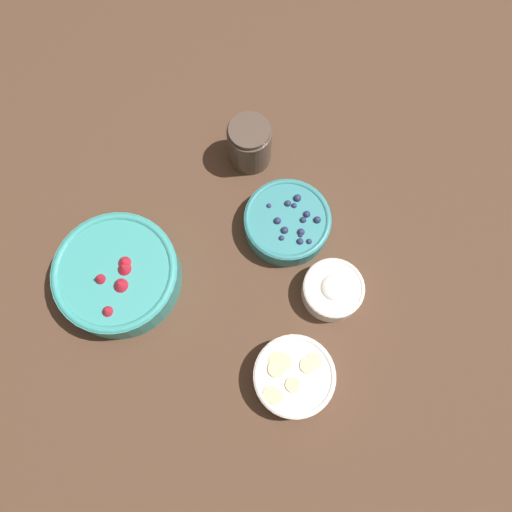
# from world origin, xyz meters

# --- Properties ---
(ground_plane) EXTENTS (4.00, 4.00, 0.00)m
(ground_plane) POSITION_xyz_m (0.00, 0.00, 0.00)
(ground_plane) COLOR #4C3323
(bowl_strawberries) EXTENTS (0.24, 0.24, 0.09)m
(bowl_strawberries) POSITION_xyz_m (-0.14, -0.19, 0.04)
(bowl_strawberries) COLOR teal
(bowl_strawberries) RESTS_ON ground_plane
(bowl_blueberries) EXTENTS (0.18, 0.18, 0.06)m
(bowl_blueberries) POSITION_xyz_m (-0.09, 0.16, 0.03)
(bowl_blueberries) COLOR teal
(bowl_blueberries) RESTS_ON ground_plane
(bowl_bananas) EXTENTS (0.15, 0.15, 0.05)m
(bowl_bananas) POSITION_xyz_m (0.19, 0.03, 0.03)
(bowl_bananas) COLOR silver
(bowl_bananas) RESTS_ON ground_plane
(bowl_cream) EXTENTS (0.12, 0.12, 0.06)m
(bowl_cream) POSITION_xyz_m (0.07, 0.18, 0.03)
(bowl_cream) COLOR silver
(bowl_cream) RESTS_ON ground_plane
(jar_chocolate) EXTENTS (0.09, 0.09, 0.11)m
(jar_chocolate) POSITION_xyz_m (-0.28, 0.17, 0.05)
(jar_chocolate) COLOR #4C3D33
(jar_chocolate) RESTS_ON ground_plane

